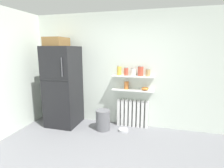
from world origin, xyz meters
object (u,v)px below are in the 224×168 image
Objects in this scene: refrigerator at (63,85)px; vase at (126,85)px; storage_jar_2 at (133,72)px; trash_bin at (103,120)px; storage_jar_1 at (126,71)px; storage_jar_4 at (148,73)px; radiator at (132,113)px; pet_food_bowl at (123,130)px; storage_jar_3 at (141,71)px; shelf_bowl at (145,89)px; storage_jar_0 at (119,70)px.

refrigerator reaches higher than vase.
storage_jar_2 is 0.40× the size of trash_bin.
storage_jar_4 is (0.48, 0.00, -0.01)m from storage_jar_1.
radiator is 1.02m from storage_jar_4.
storage_jar_3 is at bearing 43.54° from pet_food_bowl.
refrigerator reaches higher than storage_jar_2.
storage_jar_3 reaches higher than radiator.
storage_jar_3 reaches higher than shelf_bowl.
storage_jar_0 is at bearing 10.90° from refrigerator.
shelf_bowl is at bearing -0.00° from storage_jar_0.
vase reaches higher than trash_bin.
storage_jar_1 is 0.41× the size of trash_bin.
storage_jar_3 is 1.37m from trash_bin.
shelf_bowl is at bearing 20.42° from trash_bin.
storage_jar_4 is 0.36m from shelf_bowl.
radiator is 1.05m from storage_jar_0.
storage_jar_3 reaches higher than storage_jar_4.
storage_jar_0 is 0.48m from storage_jar_3.
storage_jar_0 is 0.48× the size of trash_bin.
refrigerator reaches higher than storage_jar_0.
storage_jar_1 reaches higher than radiator.
storage_jar_3 is at bearing 0.00° from storage_jar_2.
refrigerator reaches higher than storage_jar_4.
storage_jar_3 is 1.36m from pet_food_bowl.
pet_food_bowl is at bearing -145.28° from shelf_bowl.
storage_jar_4 is at bearing 0.00° from storage_jar_2.
storage_jar_2 is (0.32, -0.00, -0.02)m from storage_jar_0.
trash_bin is at bearing -156.87° from storage_jar_3.
trash_bin is at bearing -131.57° from storage_jar_0.
storage_jar_1 is at bearing -0.00° from storage_jar_0.
radiator is 0.46m from pet_food_bowl.
storage_jar_1 is 1.06× the size of vase.
refrigerator is at bearing -170.26° from storage_jar_1.
storage_jar_1 reaches higher than pet_food_bowl.
storage_jar_4 is at bearing 19.49° from trash_bin.
trash_bin is (-0.29, -0.33, -1.08)m from storage_jar_0.
pet_food_bowl is (0.00, -0.29, -0.95)m from vase.
radiator is 0.68m from vase.
refrigerator is 1.51m from storage_jar_1.
vase is at bearing 180.00° from storage_jar_2.
refrigerator is 12.17× the size of storage_jar_4.
storage_jar_3 is 1.28× the size of vase.
trash_bin is (-0.45, -0.33, -1.07)m from storage_jar_1.
storage_jar_1 reaches higher than shelf_bowl.
radiator is 3.86× the size of storage_jar_1.
shelf_bowl is (0.11, 0.00, -0.39)m from storage_jar_3.
trash_bin is (-0.61, -0.33, -1.06)m from storage_jar_2.
radiator is at bearing 5.39° from storage_jar_0.
vase is (0.01, 0.00, -0.32)m from storage_jar_1.
storage_jar_4 is at bearing 0.00° from storage_jar_0.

